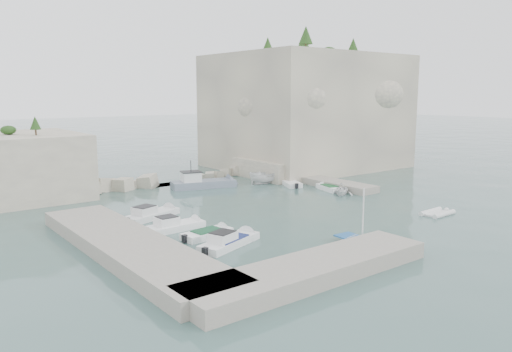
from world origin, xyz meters
TOP-DOWN VIEW (x-y plane):
  - ground at (0.00, 0.00)m, footprint 400.00×400.00m
  - cliff_east at (23.00, 23.00)m, footprint 26.00×22.00m
  - cliff_terrace at (13.00, 18.00)m, footprint 8.00×10.00m
  - outcrop_west at (-20.00, 25.00)m, footprint 16.00×14.00m
  - quay_west at (-17.00, -1.00)m, footprint 5.00×24.00m
  - quay_south at (-10.00, -12.50)m, footprint 18.00×4.00m
  - ledge_east at (13.50, 10.00)m, footprint 3.00×16.00m
  - breakwater at (-1.00, 22.00)m, footprint 28.00×3.00m
  - motorboat_b at (-11.32, 2.58)m, footprint 5.64×2.03m
  - motorboat_a at (-11.08, 7.46)m, footprint 6.47×3.76m
  - motorboat_d at (-10.20, -3.87)m, footprint 6.46×3.79m
  - motorboat_c at (-10.34, -0.94)m, footprint 4.80×2.19m
  - rowboat at (-2.50, -10.22)m, footprint 5.09×3.74m
  - inflatable_dinghy at (10.94, -7.98)m, footprint 3.71×1.89m
  - tender_east_a at (10.75, 3.97)m, footprint 3.65×3.44m
  - tender_east_b at (11.55, 6.69)m, footprint 2.40×4.46m
  - tender_east_c at (10.13, 12.13)m, footprint 3.65×5.56m
  - tender_east_d at (8.54, 14.78)m, footprint 5.30×2.64m
  - work_boat at (0.74, 17.41)m, footprint 8.86×4.78m
  - rowboat_mast at (-2.50, -10.22)m, footprint 0.10×0.10m
  - vegetation at (17.83, 24.40)m, footprint 53.48×13.88m

SIDE VIEW (x-z plane):
  - ground at x=0.00m, z-range 0.00..0.00m
  - motorboat_b at x=-11.32m, z-range -0.70..0.70m
  - motorboat_a at x=-11.08m, z-range -0.70..0.70m
  - motorboat_d at x=-10.20m, z-range -0.70..0.70m
  - motorboat_c at x=-10.34m, z-range -0.35..0.35m
  - rowboat at x=-2.50m, z-range -0.51..0.51m
  - inflatable_dinghy at x=10.94m, z-range -0.22..0.22m
  - tender_east_a at x=10.75m, z-range -0.77..0.77m
  - tender_east_b at x=11.55m, z-range -0.35..0.35m
  - tender_east_c at x=10.13m, z-range -0.35..0.35m
  - tender_east_d at x=8.54m, z-range -0.98..0.98m
  - work_boat at x=0.74m, z-range -1.10..1.10m
  - ledge_east at x=13.50m, z-range 0.00..0.80m
  - quay_west at x=-17.00m, z-range 0.00..1.10m
  - quay_south at x=-10.00m, z-range 0.00..1.10m
  - breakwater at x=-1.00m, z-range 0.00..1.40m
  - cliff_terrace at x=13.00m, z-range 0.00..2.50m
  - rowboat_mast at x=-2.50m, z-range 0.51..4.71m
  - outcrop_west at x=-20.00m, z-range 0.00..7.00m
  - cliff_east at x=23.00m, z-range 0.00..17.00m
  - vegetation at x=17.83m, z-range 11.23..24.63m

